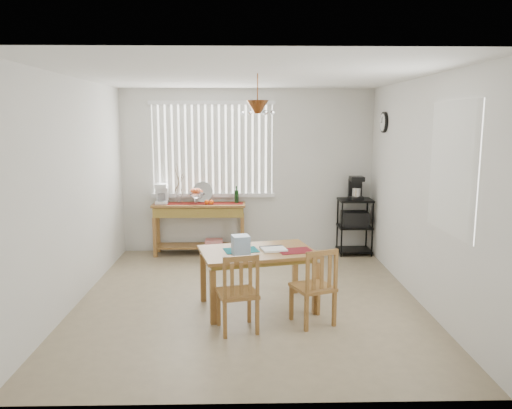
{
  "coord_description": "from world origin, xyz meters",
  "views": [
    {
      "loc": [
        -0.04,
        -5.71,
        2.11
      ],
      "look_at": [
        0.1,
        0.55,
        1.05
      ],
      "focal_mm": 35.0,
      "sensor_mm": 36.0,
      "label": 1
    }
  ],
  "objects_px": {
    "wire_cart": "(355,221)",
    "chair_left": "(238,293)",
    "dining_table": "(257,257)",
    "chair_right": "(315,287)",
    "sideboard": "(200,216)",
    "cart_items": "(356,189)"
  },
  "relations": [
    {
      "from": "cart_items",
      "to": "chair_left",
      "type": "height_order",
      "value": "cart_items"
    },
    {
      "from": "sideboard",
      "to": "chair_left",
      "type": "distance_m",
      "value": 3.05
    },
    {
      "from": "dining_table",
      "to": "sideboard",
      "type": "bearing_deg",
      "value": 110.27
    },
    {
      "from": "sideboard",
      "to": "cart_items",
      "type": "xyz_separation_m",
      "value": [
        2.45,
        -0.02,
        0.44
      ]
    },
    {
      "from": "wire_cart",
      "to": "chair_left",
      "type": "bearing_deg",
      "value": -121.61
    },
    {
      "from": "dining_table",
      "to": "chair_left",
      "type": "xyz_separation_m",
      "value": [
        -0.21,
        -0.66,
        -0.19
      ]
    },
    {
      "from": "wire_cart",
      "to": "sideboard",
      "type": "bearing_deg",
      "value": 179.4
    },
    {
      "from": "cart_items",
      "to": "chair_right",
      "type": "bearing_deg",
      "value": -110.13
    },
    {
      "from": "sideboard",
      "to": "chair_left",
      "type": "xyz_separation_m",
      "value": [
        0.64,
        -2.97,
        -0.21
      ]
    },
    {
      "from": "dining_table",
      "to": "chair_left",
      "type": "height_order",
      "value": "chair_left"
    },
    {
      "from": "wire_cart",
      "to": "chair_left",
      "type": "xyz_separation_m",
      "value": [
        -1.81,
        -2.94,
        -0.13
      ]
    },
    {
      "from": "sideboard",
      "to": "wire_cart",
      "type": "xyz_separation_m",
      "value": [
        2.45,
        -0.03,
        -0.08
      ]
    },
    {
      "from": "cart_items",
      "to": "chair_left",
      "type": "xyz_separation_m",
      "value": [
        -1.81,
        -2.95,
        -0.65
      ]
    },
    {
      "from": "chair_right",
      "to": "sideboard",
      "type": "bearing_deg",
      "value": 117.04
    },
    {
      "from": "sideboard",
      "to": "chair_right",
      "type": "bearing_deg",
      "value": -62.96
    },
    {
      "from": "sideboard",
      "to": "cart_items",
      "type": "height_order",
      "value": "cart_items"
    },
    {
      "from": "chair_right",
      "to": "cart_items",
      "type": "bearing_deg",
      "value": 69.87
    },
    {
      "from": "cart_items",
      "to": "chair_right",
      "type": "xyz_separation_m",
      "value": [
        -1.02,
        -2.79,
        -0.64
      ]
    },
    {
      "from": "wire_cart",
      "to": "cart_items",
      "type": "bearing_deg",
      "value": 90.0
    },
    {
      "from": "chair_left",
      "to": "chair_right",
      "type": "height_order",
      "value": "chair_right"
    },
    {
      "from": "sideboard",
      "to": "cart_items",
      "type": "relative_size",
      "value": 3.99
    },
    {
      "from": "cart_items",
      "to": "dining_table",
      "type": "height_order",
      "value": "cart_items"
    }
  ]
}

